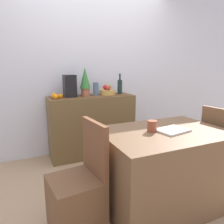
{
  "coord_description": "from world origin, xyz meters",
  "views": [
    {
      "loc": [
        -1.05,
        -2.01,
        1.33
      ],
      "look_at": [
        -0.0,
        0.36,
        0.76
      ],
      "focal_mm": 34.09,
      "sensor_mm": 36.0,
      "label": 1
    }
  ],
  "objects_px": {
    "ceramic_vase": "(96,89)",
    "potted_plant": "(85,81)",
    "coffee_cup": "(152,126)",
    "chair_near_window": "(78,199)",
    "coffee_maker": "(70,86)",
    "dining_table": "(163,168)",
    "fruit_bowl": "(108,92)",
    "wine_bottle": "(120,87)",
    "chair_by_corner": "(223,162)",
    "sideboard_console": "(92,126)",
    "open_book": "(173,130)"
  },
  "relations": [
    {
      "from": "ceramic_vase",
      "to": "potted_plant",
      "type": "distance_m",
      "value": 0.2
    },
    {
      "from": "coffee_cup",
      "to": "chair_near_window",
      "type": "bearing_deg",
      "value": -177.23
    },
    {
      "from": "potted_plant",
      "to": "coffee_cup",
      "type": "relative_size",
      "value": 4.04
    },
    {
      "from": "coffee_maker",
      "to": "coffee_cup",
      "type": "xyz_separation_m",
      "value": [
        0.44,
        -1.37,
        -0.26
      ]
    },
    {
      "from": "coffee_maker",
      "to": "ceramic_vase",
      "type": "distance_m",
      "value": 0.39
    },
    {
      "from": "dining_table",
      "to": "coffee_cup",
      "type": "bearing_deg",
      "value": 162.47
    },
    {
      "from": "fruit_bowl",
      "to": "chair_near_window",
      "type": "xyz_separation_m",
      "value": [
        -0.86,
        -1.4,
        -0.68
      ]
    },
    {
      "from": "wine_bottle",
      "to": "coffee_cup",
      "type": "bearing_deg",
      "value": -103.77
    },
    {
      "from": "dining_table",
      "to": "ceramic_vase",
      "type": "bearing_deg",
      "value": 96.91
    },
    {
      "from": "fruit_bowl",
      "to": "potted_plant",
      "type": "xyz_separation_m",
      "value": [
        -0.35,
        0.0,
        0.18
      ]
    },
    {
      "from": "ceramic_vase",
      "to": "chair_near_window",
      "type": "relative_size",
      "value": 0.22
    },
    {
      "from": "fruit_bowl",
      "to": "chair_by_corner",
      "type": "xyz_separation_m",
      "value": [
        0.83,
        -1.41,
        -0.68
      ]
    },
    {
      "from": "coffee_maker",
      "to": "chair_by_corner",
      "type": "xyz_separation_m",
      "value": [
        1.39,
        -1.41,
        -0.79
      ]
    },
    {
      "from": "sideboard_console",
      "to": "open_book",
      "type": "xyz_separation_m",
      "value": [
        0.3,
        -1.44,
        0.3
      ]
    },
    {
      "from": "wine_bottle",
      "to": "open_book",
      "type": "bearing_deg",
      "value": -96.26
    },
    {
      "from": "dining_table",
      "to": "coffee_cup",
      "type": "xyz_separation_m",
      "value": [
        -0.12,
        0.04,
        0.42
      ]
    },
    {
      "from": "potted_plant",
      "to": "chair_near_window",
      "type": "xyz_separation_m",
      "value": [
        -0.51,
        -1.4,
        -0.86
      ]
    },
    {
      "from": "wine_bottle",
      "to": "chair_near_window",
      "type": "xyz_separation_m",
      "value": [
        -1.06,
        -1.4,
        -0.75
      ]
    },
    {
      "from": "fruit_bowl",
      "to": "sideboard_console",
      "type": "bearing_deg",
      "value": 180.0
    },
    {
      "from": "coffee_maker",
      "to": "potted_plant",
      "type": "bearing_deg",
      "value": 0.0
    },
    {
      "from": "open_book",
      "to": "chair_near_window",
      "type": "height_order",
      "value": "chair_near_window"
    },
    {
      "from": "dining_table",
      "to": "chair_near_window",
      "type": "height_order",
      "value": "chair_near_window"
    },
    {
      "from": "fruit_bowl",
      "to": "dining_table",
      "type": "bearing_deg",
      "value": -90.69
    },
    {
      "from": "coffee_maker",
      "to": "open_book",
      "type": "xyz_separation_m",
      "value": [
        0.61,
        -1.44,
        -0.3
      ]
    },
    {
      "from": "coffee_maker",
      "to": "chair_near_window",
      "type": "relative_size",
      "value": 0.34
    },
    {
      "from": "ceramic_vase",
      "to": "chair_by_corner",
      "type": "relative_size",
      "value": 0.22
    },
    {
      "from": "fruit_bowl",
      "to": "coffee_cup",
      "type": "height_order",
      "value": "fruit_bowl"
    },
    {
      "from": "potted_plant",
      "to": "wine_bottle",
      "type": "bearing_deg",
      "value": -0.0
    },
    {
      "from": "fruit_bowl",
      "to": "coffee_maker",
      "type": "xyz_separation_m",
      "value": [
        -0.57,
        0.0,
        0.11
      ]
    },
    {
      "from": "fruit_bowl",
      "to": "coffee_maker",
      "type": "height_order",
      "value": "coffee_maker"
    },
    {
      "from": "sideboard_console",
      "to": "potted_plant",
      "type": "height_order",
      "value": "potted_plant"
    },
    {
      "from": "dining_table",
      "to": "wine_bottle",
      "type": "bearing_deg",
      "value": 81.17
    },
    {
      "from": "ceramic_vase",
      "to": "dining_table",
      "type": "height_order",
      "value": "ceramic_vase"
    },
    {
      "from": "sideboard_console",
      "to": "potted_plant",
      "type": "xyz_separation_m",
      "value": [
        -0.09,
        0.0,
        0.67
      ]
    },
    {
      "from": "wine_bottle",
      "to": "ceramic_vase",
      "type": "xyz_separation_m",
      "value": [
        -0.39,
        0.0,
        -0.02
      ]
    },
    {
      "from": "coffee_maker",
      "to": "chair_by_corner",
      "type": "distance_m",
      "value": 2.13
    },
    {
      "from": "wine_bottle",
      "to": "coffee_maker",
      "type": "height_order",
      "value": "wine_bottle"
    },
    {
      "from": "sideboard_console",
      "to": "coffee_maker",
      "type": "relative_size",
      "value": 4.03
    },
    {
      "from": "fruit_bowl",
      "to": "dining_table",
      "type": "relative_size",
      "value": 0.2
    },
    {
      "from": "fruit_bowl",
      "to": "chair_by_corner",
      "type": "relative_size",
      "value": 0.26
    },
    {
      "from": "fruit_bowl",
      "to": "ceramic_vase",
      "type": "relative_size",
      "value": 1.2
    },
    {
      "from": "potted_plant",
      "to": "chair_by_corner",
      "type": "xyz_separation_m",
      "value": [
        1.17,
        -1.41,
        -0.86
      ]
    },
    {
      "from": "coffee_cup",
      "to": "chair_by_corner",
      "type": "bearing_deg",
      "value": -2.32
    },
    {
      "from": "open_book",
      "to": "chair_by_corner",
      "type": "relative_size",
      "value": 0.31
    },
    {
      "from": "coffee_maker",
      "to": "ceramic_vase",
      "type": "height_order",
      "value": "coffee_maker"
    },
    {
      "from": "wine_bottle",
      "to": "coffee_cup",
      "type": "xyz_separation_m",
      "value": [
        -0.34,
        -1.37,
        -0.23
      ]
    },
    {
      "from": "chair_near_window",
      "to": "coffee_maker",
      "type": "bearing_deg",
      "value": 78.35
    },
    {
      "from": "open_book",
      "to": "chair_by_corner",
      "type": "bearing_deg",
      "value": -7.74
    },
    {
      "from": "potted_plant",
      "to": "coffee_maker",
      "type": "bearing_deg",
      "value": -180.0
    },
    {
      "from": "wine_bottle",
      "to": "coffee_maker",
      "type": "xyz_separation_m",
      "value": [
        -0.77,
        0.0,
        0.04
      ]
    }
  ]
}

